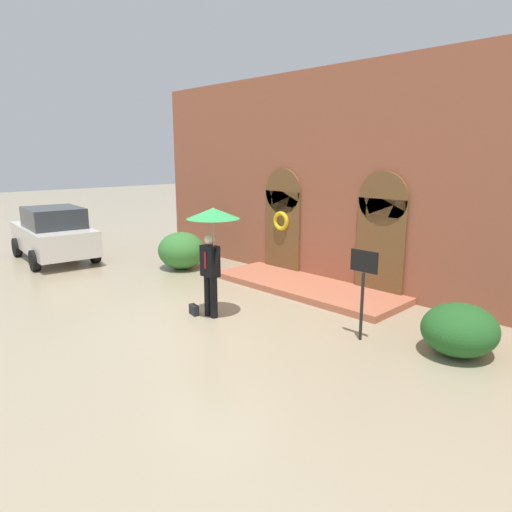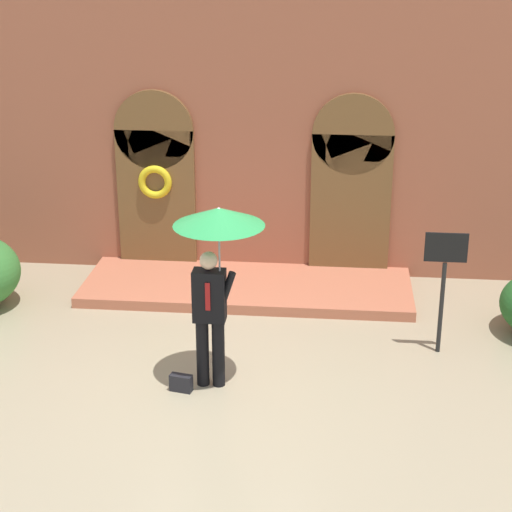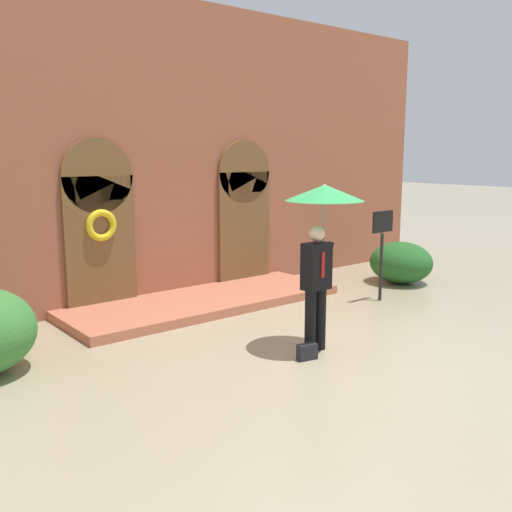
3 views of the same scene
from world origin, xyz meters
name	(u,v)px [view 2 (image 2 of 3)]	position (x,y,z in m)	size (l,w,h in m)	color
ground_plane	(221,386)	(0.00, 0.00, 0.00)	(80.00, 80.00, 0.00)	tan
building_facade	(254,112)	(0.00, 4.15, 2.68)	(14.00, 2.30, 5.60)	#9E563D
person_with_umbrella	(216,243)	(-0.03, 0.04, 1.91)	(1.10, 1.10, 2.36)	black
handbag	(181,383)	(-0.48, -0.16, 0.11)	(0.28, 0.12, 0.22)	black
sign_post	(444,273)	(2.83, 1.25, 1.16)	(0.56, 0.06, 1.72)	black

